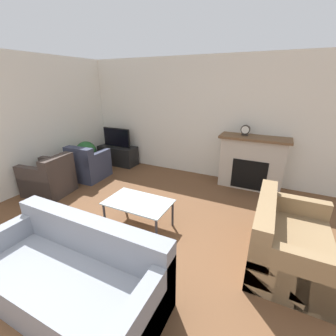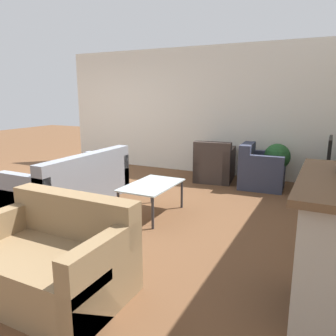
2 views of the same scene
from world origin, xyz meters
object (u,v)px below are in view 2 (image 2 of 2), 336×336
at_px(couch_sectional, 74,185).
at_px(armchair_by_window, 215,166).
at_px(couch_loveseat, 53,261).
at_px(potted_plant, 277,160).
at_px(armchair_accent, 260,172).
at_px(tv, 329,152).
at_px(coffee_table, 152,187).

height_order(couch_sectional, armchair_by_window, same).
relative_size(couch_loveseat, potted_plant, 1.64).
height_order(armchair_by_window, armchair_accent, same).
height_order(tv, potted_plant, tv).
distance_m(couch_sectional, armchair_accent, 3.31).
xyz_separation_m(tv, armchair_by_window, (-0.14, -2.04, -0.45)).
bearing_deg(tv, armchair_accent, -89.52).
bearing_deg(couch_sectional, tv, 121.56).
relative_size(couch_sectional, couch_loveseat, 1.48).
bearing_deg(armchair_by_window, potted_plant, 178.55).
xyz_separation_m(couch_loveseat, armchair_accent, (-4.16, 0.94, 0.01)).
bearing_deg(potted_plant, armchair_accent, -41.31).
relative_size(armchair_accent, potted_plant, 1.01).
distance_m(couch_sectional, coffee_table, 1.37).
bearing_deg(tv, potted_plant, -107.14).
bearing_deg(couch_sectional, coffee_table, 93.59).
distance_m(armchair_accent, potted_plant, 0.42).
bearing_deg(couch_loveseat, armchair_by_window, 89.81).
distance_m(couch_loveseat, armchair_by_window, 4.31).
xyz_separation_m(coffee_table, potted_plant, (-2.39, 1.35, 0.09)).
relative_size(couch_loveseat, armchair_by_window, 1.47).
height_order(couch_loveseat, armchair_by_window, same).
xyz_separation_m(tv, couch_sectional, (2.21, -3.59, -0.47)).
xyz_separation_m(armchair_accent, potted_plant, (-0.28, 0.24, 0.19)).
xyz_separation_m(armchair_accent, coffee_table, (2.11, -1.11, 0.10)).
bearing_deg(tv, coffee_table, -46.37).
xyz_separation_m(couch_sectional, potted_plant, (-2.47, 2.72, 0.21)).
distance_m(tv, armchair_accent, 1.20).
distance_m(armchair_by_window, potted_plant, 1.20).
xyz_separation_m(armchair_by_window, coffee_table, (2.26, -0.18, 0.11)).
height_order(armchair_by_window, coffee_table, armchair_by_window).
bearing_deg(armchair_accent, tv, -92.96).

